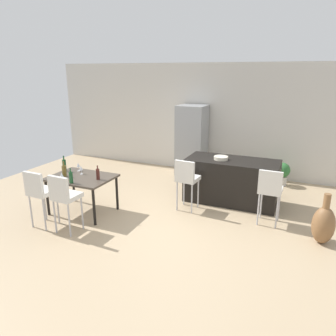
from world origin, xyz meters
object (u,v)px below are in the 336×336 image
object	(u,v)px
wine_bottle_far	(71,177)
wine_glass_corner	(78,165)
wine_bottle_right	(64,165)
wine_glass_middle	(81,168)
dining_chair_near	(39,190)
kitchen_island	(231,181)
wine_bottle_left	(98,174)
bar_chair_middle	(270,188)
dining_table	(82,180)
floor_vase	(323,224)
wine_glass_end	(62,175)
wine_bottle_near	(64,171)
refrigerator	(192,140)
fruit_bowl	(221,158)
potted_plant	(282,172)
bar_chair_left	(187,177)
dining_chair_far	(64,195)

from	to	relation	value
wine_bottle_far	wine_glass_corner	bearing A→B (deg)	118.40
wine_bottle_right	wine_glass_corner	world-z (taller)	wine_bottle_right
wine_glass_middle	dining_chair_near	bearing A→B (deg)	-100.76
kitchen_island	wine_bottle_left	bearing A→B (deg)	-141.04
bar_chair_middle	dining_chair_near	size ratio (longest dim) A/B	1.00
dining_table	wine_glass_middle	world-z (taller)	wine_glass_middle
floor_vase	wine_glass_end	bearing A→B (deg)	-167.86
dining_table	floor_vase	bearing A→B (deg)	7.61
wine_bottle_near	wine_glass_middle	world-z (taller)	wine_bottle_near
wine_bottle_far	wine_glass_end	xyz separation A→B (m)	(-0.20, -0.01, 0.01)
kitchen_island	wine_bottle_far	size ratio (longest dim) A/B	6.75
wine_bottle_far	refrigerator	xyz separation A→B (m)	(1.03, 3.61, 0.07)
dining_chair_near	wine_bottle_near	xyz separation A→B (m)	(-0.04, 0.70, 0.15)
fruit_bowl	potted_plant	bearing A→B (deg)	54.24
bar_chair_middle	wine_bottle_left	world-z (taller)	bar_chair_middle
bar_chair_left	potted_plant	world-z (taller)	bar_chair_left
bar_chair_left	dining_table	size ratio (longest dim) A/B	0.87
wine_glass_middle	potted_plant	world-z (taller)	wine_glass_middle
dining_table	wine_bottle_near	xyz separation A→B (m)	(-0.31, -0.11, 0.18)
wine_bottle_left	fruit_bowl	bearing A→B (deg)	40.94
wine_bottle_near	wine_bottle_left	size ratio (longest dim) A/B	1.10
kitchen_island	dining_chair_far	world-z (taller)	dining_chair_far
kitchen_island	fruit_bowl	bearing A→B (deg)	-162.13
fruit_bowl	wine_glass_end	bearing A→B (deg)	-140.38
wine_bottle_far	fruit_bowl	distance (m)	3.01
dining_chair_far	fruit_bowl	xyz separation A→B (m)	(2.04, 2.45, 0.26)
wine_bottle_far	bar_chair_left	bearing A→B (deg)	35.95
wine_bottle_right	wine_bottle_far	bearing A→B (deg)	-41.26
dining_table	dining_chair_near	xyz separation A→B (m)	(-0.27, -0.80, 0.03)
wine_glass_middle	wine_glass_end	world-z (taller)	same
dining_table	dining_chair_near	world-z (taller)	dining_chair_near
wine_bottle_right	bar_chair_left	bearing A→B (deg)	17.32
wine_glass_corner	fruit_bowl	world-z (taller)	fruit_bowl
wine_glass_middle	bar_chair_left	bearing A→B (deg)	21.91
kitchen_island	bar_chair_left	distance (m)	1.11
wine_bottle_right	floor_vase	bearing A→B (deg)	4.84
dining_chair_far	wine_bottle_left	world-z (taller)	dining_chair_far
dining_chair_far	wine_bottle_near	size ratio (longest dim) A/B	3.53
wine_bottle_far	wine_bottle_near	distance (m)	0.47
floor_vase	wine_bottle_left	bearing A→B (deg)	-171.42
wine_glass_middle	wine_glass_end	bearing A→B (deg)	-94.04
wine_bottle_far	wine_bottle_near	bearing A→B (deg)	145.22
wine_bottle_left	wine_bottle_right	bearing A→B (deg)	169.30
dining_chair_near	wine_bottle_near	world-z (taller)	dining_chair_near
dining_chair_near	wine_bottle_far	bearing A→B (deg)	51.46
bar_chair_middle	floor_vase	xyz separation A→B (m)	(0.89, -0.33, -0.37)
wine_bottle_far	fruit_bowl	bearing A→B (deg)	41.98
bar_chair_left	wine_bottle_far	size ratio (longest dim) A/B	3.74
bar_chair_middle	wine_bottle_right	bearing A→B (deg)	-169.40
wine_glass_corner	refrigerator	world-z (taller)	refrigerator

